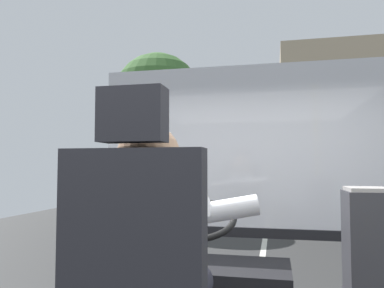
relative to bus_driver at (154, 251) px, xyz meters
name	(u,v)px	position (x,y,z in m)	size (l,w,h in m)	color
ground	(266,234)	(0.18, 9.04, -1.49)	(18.00, 44.00, 0.06)	#2D2D2D
bus_driver	(154,251)	(0.00, 0.00, 0.00)	(0.79, 0.54, 0.76)	#282833
fare_box	(370,279)	(0.93, 0.77, -0.27)	(0.23, 0.28, 0.96)	#333338
windshield_panel	(243,169)	(0.18, 1.86, 0.30)	(2.50, 0.08, 1.48)	silver
street_tree	(158,97)	(-3.25, 10.18, 2.57)	(2.81, 2.81, 5.47)	#4C3828
parked_car_charcoal	(363,190)	(4.31, 16.94, -0.75)	(1.77, 4.13, 1.40)	#474C51
parked_car_green	(337,185)	(4.11, 22.92, -0.82)	(1.92, 4.26, 1.26)	#195633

